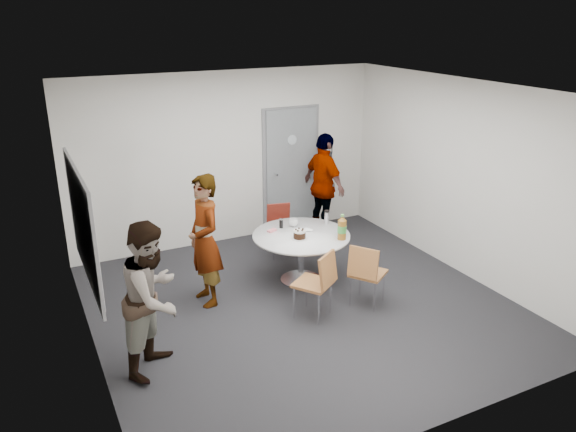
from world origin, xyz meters
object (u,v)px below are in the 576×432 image
chair_near_left (319,279)px  person_right (324,186)px  person_left (153,297)px  door (291,170)px  whiteboard (83,225)px  table (304,240)px  person_main (205,241)px  chair_far (280,225)px  chair_near_right (366,270)px

chair_near_left → person_right: bearing=24.4°
chair_near_left → person_left: (-2.00, -0.11, 0.29)m
door → person_right: door is taller
whiteboard → table: (2.81, 0.41, -0.85)m
whiteboard → person_left: whiteboard is taller
person_left → person_main: bearing=1.1°
chair_far → person_main: person_main is taller
chair_near_left → person_main: person_main is taller
chair_near_left → chair_near_right: 0.65m
chair_near_left → chair_far: size_ratio=1.10×
door → person_main: bearing=-139.2°
table → person_right: (1.08, 1.34, 0.25)m
whiteboard → chair_near_left: (2.51, -0.55, -0.93)m
door → person_main: (-2.13, -1.84, -0.18)m
person_right → door: bearing=27.2°
table → person_main: bearing=178.7°
person_left → chair_far: bearing=-8.6°
door → person_left: (-3.05, -2.94, -0.21)m
table → chair_far: 1.00m
table → chair_near_right: (0.35, -0.98, -0.10)m
chair_near_left → person_left: person_left is taller
table → door: bearing=68.3°
whiteboard → chair_near_left: 2.73m
person_left → whiteboard: bearing=78.8°
door → chair_near_left: 3.06m
table → person_main: (-1.38, 0.03, 0.24)m
whiteboard → person_main: size_ratio=1.12×
chair_near_right → chair_near_left: bearing=-126.3°
door → chair_near_right: (-0.40, -2.85, -0.52)m
table → person_main: person_main is taller
table → chair_far: table is taller
whiteboard → table: 2.97m
chair_near_right → person_right: 2.46m
chair_near_right → person_left: (-2.65, -0.09, 0.31)m
chair_near_left → person_right: 2.71m
chair_near_left → chair_near_right: size_ratio=1.03×
chair_near_right → person_main: bearing=-154.9°
door → chair_near_right: door is taller
table → person_left: size_ratio=0.81×
person_main → chair_near_left: bearing=44.0°
person_main → person_left: size_ratio=1.04×
chair_near_right → person_right: person_right is taller
table → person_right: 1.74m
person_right → whiteboard: bearing=109.0°
chair_near_right → person_main: 2.03m
chair_near_right → door: bearing=137.5°
door → chair_near_left: size_ratio=2.47×
whiteboard → person_main: bearing=17.2°
chair_near_right → person_left: person_left is taller
chair_near_right → person_right: (0.74, 2.32, 0.35)m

